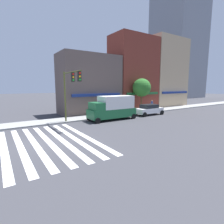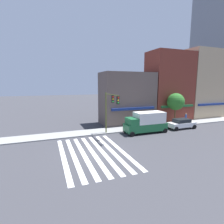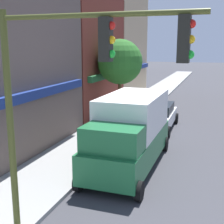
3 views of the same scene
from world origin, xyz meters
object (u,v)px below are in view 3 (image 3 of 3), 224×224
traffic_signal (72,79)px  pedestrian_blue_shirt (132,101)px  box_truck_green (130,131)px  sedan_white (158,116)px  street_tree (120,62)px

traffic_signal → pedestrian_blue_shirt: traffic_signal is taller
box_truck_green → sedan_white: size_ratio=1.41×
pedestrian_blue_shirt → street_tree: 3.73m
street_tree → pedestrian_blue_shirt: bearing=-5.5°
box_truck_green → street_tree: street_tree is taller
sedan_white → street_tree: 4.36m
street_tree → sedan_white: bearing=-110.0°
pedestrian_blue_shirt → box_truck_green: bearing=-121.5°
sedan_white → street_tree: size_ratio=0.82×
traffic_signal → sedan_white: (12.15, 0.11, -3.46)m
box_truck_green → pedestrian_blue_shirt: 10.22m
box_truck_green → pedestrian_blue_shirt: bearing=15.5°
box_truck_green → sedan_white: (6.58, 0.00, -0.75)m
sedan_white → pedestrian_blue_shirt: pedestrian_blue_shirt is taller
traffic_signal → box_truck_green: bearing=1.1°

